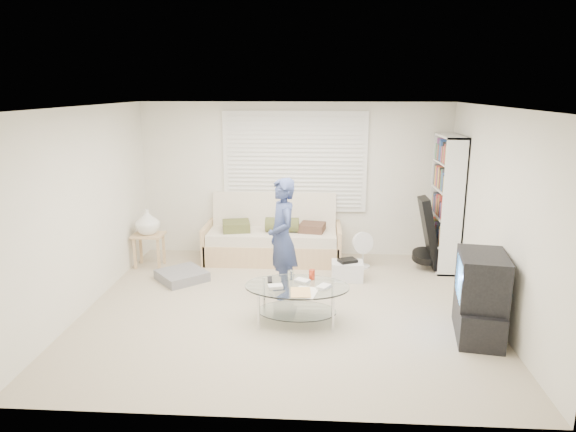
# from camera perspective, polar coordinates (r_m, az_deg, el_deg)

# --- Properties ---
(ground) EXTENTS (5.00, 5.00, 0.00)m
(ground) POSITION_cam_1_polar(r_m,az_deg,el_deg) (6.61, -0.25, -10.15)
(ground) COLOR tan
(ground) RESTS_ON ground
(room_shell) EXTENTS (5.02, 4.52, 2.51)m
(room_shell) POSITION_cam_1_polar(r_m,az_deg,el_deg) (6.60, 0.01, 4.61)
(room_shell) COLOR silver
(room_shell) RESTS_ON ground
(window_blinds) EXTENTS (2.32, 0.08, 1.62)m
(window_blinds) POSITION_cam_1_polar(r_m,az_deg,el_deg) (8.31, 0.75, 6.02)
(window_blinds) COLOR silver
(window_blinds) RESTS_ON ground
(futon_sofa) EXTENTS (2.17, 0.87, 1.06)m
(futon_sofa) POSITION_cam_1_polar(r_m,az_deg,el_deg) (8.27, -1.68, -2.56)
(futon_sofa) COLOR tan
(futon_sofa) RESTS_ON ground
(grey_floor_pillow) EXTENTS (0.86, 0.86, 0.14)m
(grey_floor_pillow) POSITION_cam_1_polar(r_m,az_deg,el_deg) (7.64, -11.70, -6.49)
(grey_floor_pillow) COLOR slate
(grey_floor_pillow) RESTS_ON ground
(side_table) EXTENTS (0.46, 0.37, 0.91)m
(side_table) POSITION_cam_1_polar(r_m,az_deg,el_deg) (8.15, -15.33, -0.89)
(side_table) COLOR tan
(side_table) RESTS_ON ground
(bookshelf) EXTENTS (0.32, 0.86, 2.04)m
(bookshelf) POSITION_cam_1_polar(r_m,az_deg,el_deg) (8.12, 17.15, 1.39)
(bookshelf) COLOR white
(bookshelf) RESTS_ON ground
(guitar_case) EXTENTS (0.43, 0.41, 1.10)m
(guitar_case) POSITION_cam_1_polar(r_m,az_deg,el_deg) (8.07, 15.35, -2.41)
(guitar_case) COLOR black
(guitar_case) RESTS_ON ground
(floor_fan) EXTENTS (0.35, 0.23, 0.57)m
(floor_fan) POSITION_cam_1_polar(r_m,az_deg,el_deg) (8.01, 8.35, -3.38)
(floor_fan) COLOR white
(floor_fan) RESTS_ON ground
(storage_bin) EXTENTS (0.45, 0.31, 0.31)m
(storage_bin) POSITION_cam_1_polar(r_m,az_deg,el_deg) (7.53, 6.60, -6.01)
(storage_bin) COLOR white
(storage_bin) RESTS_ON ground
(tv_unit) EXTENTS (0.60, 0.95, 0.96)m
(tv_unit) POSITION_cam_1_polar(r_m,az_deg,el_deg) (6.12, 20.55, -8.41)
(tv_unit) COLOR black
(tv_unit) RESTS_ON ground
(coffee_table) EXTENTS (1.24, 0.80, 0.58)m
(coffee_table) POSITION_cam_1_polar(r_m,az_deg,el_deg) (6.11, 1.04, -8.51)
(coffee_table) COLOR silver
(coffee_table) RESTS_ON ground
(standing_person) EXTENTS (0.56, 0.68, 1.60)m
(standing_person) POSITION_cam_1_polar(r_m,az_deg,el_deg) (6.72, -0.65, -2.50)
(standing_person) COLOR navy
(standing_person) RESTS_ON ground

